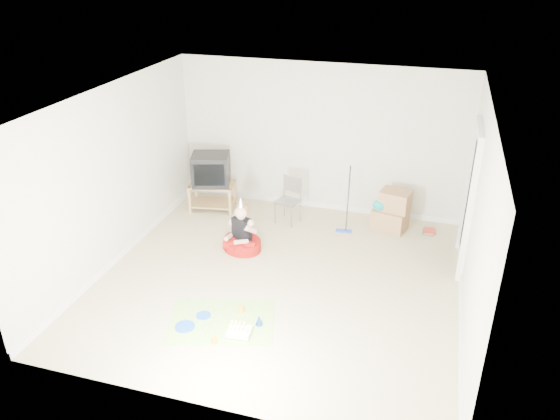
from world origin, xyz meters
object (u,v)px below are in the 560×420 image
(crt_tv, at_px, (211,169))
(folding_chair, at_px, (288,201))
(birthday_cake, at_px, (239,332))
(seated_woman, at_px, (242,238))
(cardboard_boxes, at_px, (391,211))
(tv_stand, at_px, (212,194))

(crt_tv, height_order, folding_chair, crt_tv)
(crt_tv, xyz_separation_m, birthday_cake, (1.69, -3.20, -0.73))
(crt_tv, height_order, birthday_cake, crt_tv)
(folding_chair, height_order, seated_woman, seated_woman)
(cardboard_boxes, height_order, seated_woman, seated_woman)
(tv_stand, xyz_separation_m, folding_chair, (1.43, -0.11, 0.10))
(folding_chair, bearing_deg, tv_stand, 175.52)
(tv_stand, height_order, cardboard_boxes, cardboard_boxes)
(cardboard_boxes, xyz_separation_m, birthday_cake, (-1.47, -3.33, -0.29))
(folding_chair, bearing_deg, birthday_cake, -85.28)
(cardboard_boxes, relative_size, seated_woman, 0.77)
(folding_chair, height_order, birthday_cake, folding_chair)
(seated_woman, relative_size, birthday_cake, 2.96)
(cardboard_boxes, bearing_deg, birthday_cake, -113.77)
(tv_stand, bearing_deg, seated_woman, -50.61)
(folding_chair, relative_size, birthday_cake, 2.64)
(crt_tv, relative_size, seated_woman, 0.71)
(cardboard_boxes, distance_m, seated_woman, 2.54)
(cardboard_boxes, relative_size, birthday_cake, 2.27)
(cardboard_boxes, height_order, birthday_cake, cardboard_boxes)
(seated_woman, bearing_deg, birthday_cake, -70.99)
(crt_tv, distance_m, birthday_cake, 3.69)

